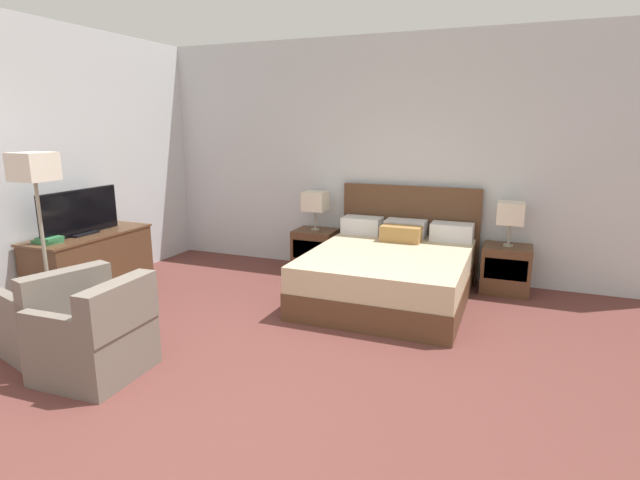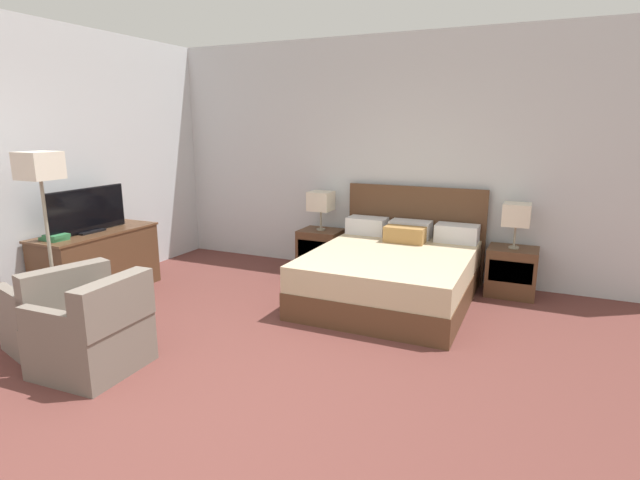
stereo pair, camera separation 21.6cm
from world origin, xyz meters
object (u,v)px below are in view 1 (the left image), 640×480
Objects in this scene: dresser at (91,264)px; book_blue_cover at (50,239)px; table_lamp_left at (315,201)px; tv at (80,213)px; bed at (390,271)px; table_lamp_right at (511,213)px; armchair_by_window at (57,322)px; nightstand_left at (316,250)px; book_red_cover at (47,241)px; armchair_companion at (98,340)px; floor_lamp at (35,183)px; nightstand_right at (506,269)px.

dresser is 0.62m from book_blue_cover.
table_lamp_left is 2.69m from tv.
bed reaches higher than book_blue_cover.
table_lamp_right is at bearing 0.00° from table_lamp_left.
armchair_by_window is (0.84, -1.18, -0.08)m from dresser.
nightstand_left is 2.40m from table_lamp_right.
tv is at bearing 86.88° from book_red_cover.
book_blue_cover is at bearing -151.11° from bed.
table_lamp_right is 4.25m from armchair_companion.
nightstand_right is at bearing 33.99° from floor_lamp.
dresser is 0.60m from book_red_cover.
book_red_cover is 0.33× the size of armchair_companion.
floor_lamp reaches higher than armchair_companion.
nightstand_right is 4.83m from book_red_cover.
tv is at bearing -133.99° from nightstand_left.
table_lamp_left reaches higher than nightstand_left.
table_lamp_right is at bearing 34.00° from floor_lamp.
nightstand_right is at bearing 49.00° from armchair_companion.
dresser is at bearing 91.95° from book_blue_cover.
bed is 3.69× the size of nightstand_left.
armchair_by_window is at bearing -40.19° from book_blue_cover.
book_blue_cover is 0.22× the size of armchair_by_window.
table_lamp_right is at bearing 90.00° from nightstand_right.
table_lamp_right is 0.58× the size of armchair_by_window.
table_lamp_right is at bearing 0.04° from nightstand_left.
bed reaches higher than book_red_cover.
book_blue_cover is (-4.16, -2.34, -0.14)m from table_lamp_right.
nightstand_left is 2.77m from tv.
armchair_by_window is (-1.03, -3.03, -0.62)m from table_lamp_left.
table_lamp_left is at bearing 51.11° from book_red_cover.
nightstand_right is at bearing 42.23° from armchair_by_window.
table_lamp_right is 0.31× the size of floor_lamp.
armchair_companion is (-1.61, -2.50, -0.02)m from bed.
book_red_cover is 0.29× the size of armchair_by_window.
tv is 0.61× the size of floor_lamp.
dresser is (-4.18, -1.86, -0.53)m from table_lamp_right.
armchair_by_window is at bearing -38.99° from book_red_cover.
bed is at bearing 35.40° from floor_lamp.
table_lamp_left is 3.01m from book_red_cover.
tv is 2.00m from armchair_companion.
book_red_cover is at bearing 180.00° from book_blue_cover.
table_lamp_right is (1.16, 0.68, 0.60)m from bed.
tv is at bearing -155.18° from nightstand_right.
table_lamp_right is 4.81m from book_red_cover.
nightstand_right is 1.08× the size of table_lamp_left.
book_blue_cover reaches higher than dresser.
table_lamp_right reaches higher than book_red_cover.
tv is 0.85m from floor_lamp.
table_lamp_right is at bearing 30.49° from bed.
armchair_companion is at bearing -42.96° from dresser.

